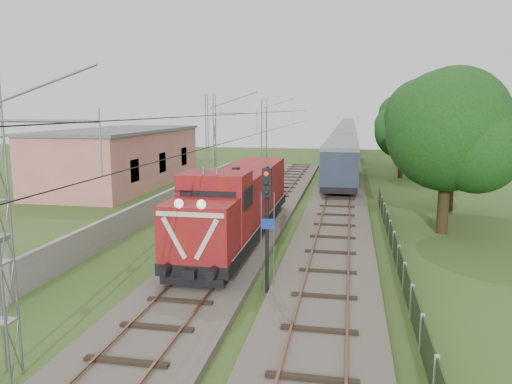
# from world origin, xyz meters

# --- Properties ---
(ground) EXTENTS (140.00, 140.00, 0.00)m
(ground) POSITION_xyz_m (0.00, 0.00, 0.00)
(ground) COLOR #314D1C
(ground) RESTS_ON ground
(track_main) EXTENTS (4.20, 70.00, 0.45)m
(track_main) POSITION_xyz_m (0.00, 7.00, 0.18)
(track_main) COLOR #6B6054
(track_main) RESTS_ON ground
(track_side) EXTENTS (4.20, 80.00, 0.45)m
(track_side) POSITION_xyz_m (5.00, 20.00, 0.18)
(track_side) COLOR #6B6054
(track_side) RESTS_ON ground
(catenary) EXTENTS (3.31, 70.00, 8.00)m
(catenary) POSITION_xyz_m (-2.95, 12.00, 4.05)
(catenary) COLOR gray
(catenary) RESTS_ON ground
(boundary_wall) EXTENTS (0.25, 40.00, 1.50)m
(boundary_wall) POSITION_xyz_m (-6.50, 12.00, 0.75)
(boundary_wall) COLOR #9E9E99
(boundary_wall) RESTS_ON ground
(station_building) EXTENTS (8.40, 20.40, 5.22)m
(station_building) POSITION_xyz_m (-15.00, 24.00, 2.63)
(station_building) COLOR #DD8077
(station_building) RESTS_ON ground
(fence) EXTENTS (0.12, 32.00, 1.20)m
(fence) POSITION_xyz_m (8.00, 3.00, 0.60)
(fence) COLOR black
(fence) RESTS_ON ground
(locomotive) EXTENTS (2.91, 16.60, 4.21)m
(locomotive) POSITION_xyz_m (0.00, 6.57, 2.19)
(locomotive) COLOR black
(locomotive) RESTS_ON ground
(coach_rake) EXTENTS (3.01, 112.61, 3.48)m
(coach_rake) POSITION_xyz_m (5.00, 75.36, 2.50)
(coach_rake) COLOR black
(coach_rake) RESTS_ON ground
(signal_post) EXTENTS (0.55, 0.43, 4.95)m
(signal_post) POSITION_xyz_m (2.75, -0.65, 3.40)
(signal_post) COLOR black
(signal_post) RESTS_ON ground
(tree_a) EXTENTS (7.17, 6.83, 9.30)m
(tree_a) POSITION_xyz_m (11.18, 10.58, 5.80)
(tree_a) COLOR #3D3019
(tree_a) RESTS_ON ground
(tree_b) EXTENTS (7.64, 7.27, 9.90)m
(tree_b) POSITION_xyz_m (12.65, 16.56, 6.18)
(tree_b) COLOR #3D3019
(tree_b) RESTS_ON ground
(tree_c) EXTENTS (5.80, 5.53, 7.52)m
(tree_c) POSITION_xyz_m (10.99, 34.06, 4.69)
(tree_c) COLOR #3D3019
(tree_c) RESTS_ON ground
(tree_d) EXTENTS (7.00, 6.67, 9.08)m
(tree_d) POSITION_xyz_m (12.48, 43.60, 5.66)
(tree_d) COLOR #3D3019
(tree_d) RESTS_ON ground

